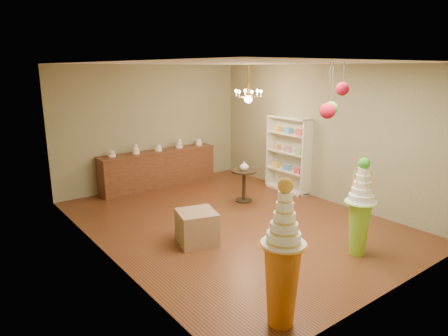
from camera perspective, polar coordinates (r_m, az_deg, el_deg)
floor at (r=7.88m, az=1.24°, el=-7.63°), size 6.50×6.50×0.00m
ceiling at (r=7.32m, az=1.37°, el=14.76°), size 6.50×6.50×0.00m
wall_back at (r=10.16m, az=-10.25°, el=5.87°), size 5.00×0.04×3.00m
wall_front at (r=5.38m, az=23.44°, el=-2.35°), size 5.00×0.04×3.00m
wall_left at (r=6.24m, az=-16.95°, el=0.37°), size 0.04×6.50×3.00m
wall_right at (r=9.20m, az=13.62°, el=4.85°), size 0.04×6.50×3.00m
pedestal_green at (r=6.69m, az=18.82°, el=-6.41°), size 0.63×0.63×1.59m
pedestal_orange at (r=4.73m, az=8.32°, el=-14.38°), size 0.53×0.53×1.77m
burlap_riser at (r=6.88m, az=-3.89°, el=-8.44°), size 0.77×0.77×0.57m
sideboard at (r=10.11m, az=-9.27°, el=-0.03°), size 3.04×0.54×1.16m
shelving_unit at (r=9.71m, az=9.17°, el=1.95°), size 0.33×1.20×1.80m
round_table at (r=8.90m, az=2.87°, el=-1.91°), size 0.70×0.70×0.72m
vase at (r=8.80m, az=2.90°, el=0.32°), size 0.22×0.22×0.20m
pom_red_left at (r=6.18m, az=14.58°, el=7.93°), size 0.24×0.24×0.82m
pom_green_mid at (r=6.50m, az=14.99°, el=8.25°), size 0.22×0.22×0.80m
pom_red_right at (r=5.61m, az=16.57°, el=10.79°), size 0.18×0.18×0.44m
chandelier at (r=8.95m, az=3.50°, el=10.15°), size 0.68×0.68×0.85m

